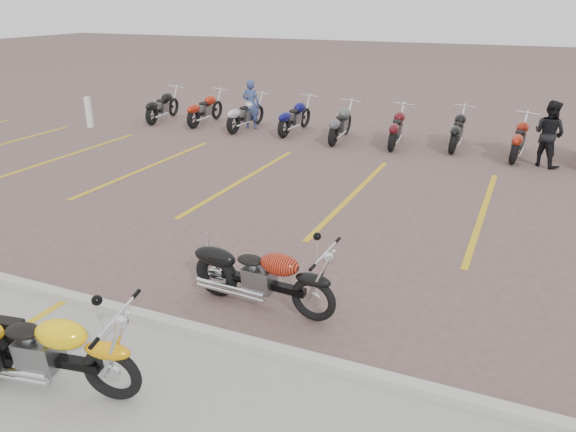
# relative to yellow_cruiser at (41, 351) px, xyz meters

# --- Properties ---
(ground) EXTENTS (100.00, 100.00, 0.00)m
(ground) POSITION_rel_yellow_cruiser_xyz_m (1.11, 3.54, -0.46)
(ground) COLOR brown
(ground) RESTS_ON ground
(curb) EXTENTS (60.00, 0.18, 0.12)m
(curb) POSITION_rel_yellow_cruiser_xyz_m (1.11, 1.54, -0.40)
(curb) COLOR #ADAAA3
(curb) RESTS_ON ground
(parking_stripes) EXTENTS (38.00, 5.50, 0.01)m
(parking_stripes) POSITION_rel_yellow_cruiser_xyz_m (1.11, 7.54, -0.46)
(parking_stripes) COLOR gold
(parking_stripes) RESTS_ON ground
(yellow_cruiser) EXTENTS (2.26, 0.53, 0.93)m
(yellow_cruiser) POSITION_rel_yellow_cruiser_xyz_m (0.00, 0.00, 0.00)
(yellow_cruiser) COLOR black
(yellow_cruiser) RESTS_ON ground
(flame_cruiser) EXTENTS (2.17, 0.35, 0.89)m
(flame_cruiser) POSITION_rel_yellow_cruiser_xyz_m (1.37, 2.49, -0.02)
(flame_cruiser) COLOR black
(flame_cruiser) RESTS_ON ground
(person_a) EXTENTS (0.62, 0.45, 1.57)m
(person_a) POSITION_rel_yellow_cruiser_xyz_m (-3.99, 12.63, 0.32)
(person_a) COLOR navy
(person_a) RESTS_ON ground
(person_b) EXTENTS (1.02, 0.97, 1.66)m
(person_b) POSITION_rel_yellow_cruiser_xyz_m (4.87, 11.69, 0.37)
(person_b) COLOR black
(person_b) RESTS_ON ground
(bollard) EXTENTS (0.18, 0.18, 1.00)m
(bollard) POSITION_rel_yellow_cruiser_xyz_m (-8.93, 10.59, 0.04)
(bollard) COLOR white
(bollard) RESTS_ON ground
(bg_bike_row) EXTENTS (20.49, 2.02, 1.10)m
(bg_bike_row) POSITION_rel_yellow_cruiser_xyz_m (2.50, 12.45, 0.09)
(bg_bike_row) COLOR black
(bg_bike_row) RESTS_ON ground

